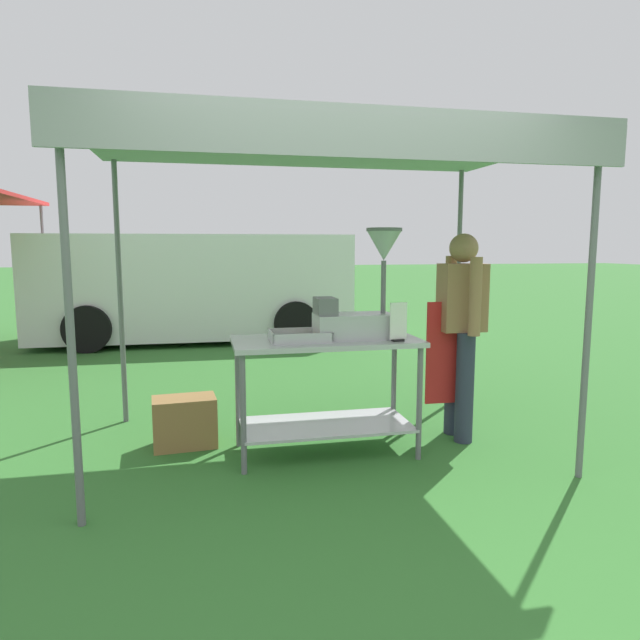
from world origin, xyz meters
TOP-DOWN VIEW (x-y plane):
  - ground_plane at (0.00, 6.00)m, footprint 70.00×70.00m
  - stall_canopy at (0.07, 0.99)m, footprint 3.28×2.06m
  - donut_cart at (0.07, 0.89)m, footprint 1.34×0.64m
  - donut_tray at (-0.13, 0.84)m, footprint 0.42×0.31m
  - donut_fryer at (0.32, 0.86)m, footprint 0.63×0.28m
  - menu_sign at (0.54, 0.68)m, footprint 0.13×0.05m
  - vendor at (1.16, 0.99)m, footprint 0.45×0.53m
  - supply_crate at (-0.95, 1.24)m, footprint 0.49×0.32m
  - van_white at (-0.91, 6.33)m, footprint 4.90×2.16m

SIDE VIEW (x-z plane):
  - ground_plane at x=0.00m, z-range 0.00..0.00m
  - supply_crate at x=-0.95m, z-range 0.00..0.38m
  - donut_cart at x=0.07m, z-range 0.19..1.04m
  - donut_tray at x=-0.13m, z-range 0.84..0.91m
  - van_white at x=-0.91m, z-range 0.03..1.72m
  - vendor at x=1.16m, z-range 0.10..1.71m
  - menu_sign at x=0.54m, z-range 0.83..1.11m
  - donut_fryer at x=0.32m, z-range 0.74..1.53m
  - stall_canopy at x=0.07m, z-range 1.05..3.32m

